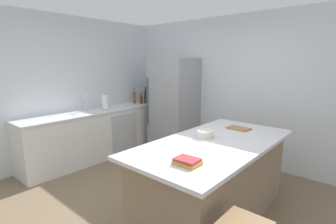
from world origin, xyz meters
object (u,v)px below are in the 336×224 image
object	(u,v)px
syrup_bottle	(141,100)
cutting_board	(238,128)
sink_faucet	(86,103)
whiskey_bottle	(148,96)
vinegar_bottle	(134,97)
wine_bottle	(146,97)
cookbook_stack	(187,162)
paper_towel_roll	(105,103)
mixing_bowl	(205,134)
gin_bottle	(148,96)
refrigerator	(174,106)
kitchen_island	(214,178)

from	to	relation	value
syrup_bottle	cutting_board	size ratio (longest dim) A/B	0.73
sink_faucet	whiskey_bottle	xyz separation A→B (m)	(0.00, 1.55, -0.04)
syrup_bottle	vinegar_bottle	world-z (taller)	vinegar_bottle
wine_bottle	syrup_bottle	xyz separation A→B (m)	(-0.02, -0.11, -0.06)
sink_faucet	cutting_board	size ratio (longest dim) A/B	0.99
syrup_bottle	cookbook_stack	xyz separation A→B (m)	(2.75, -2.03, -0.06)
paper_towel_roll	cutting_board	size ratio (longest dim) A/B	1.03
wine_bottle	mixing_bowl	distance (m)	2.75
cutting_board	wine_bottle	bearing A→B (deg)	163.99
whiskey_bottle	gin_bottle	size ratio (longest dim) A/B	0.82
syrup_bottle	refrigerator	bearing A→B (deg)	9.25
mixing_bowl	cutting_board	bearing A→B (deg)	77.85
vinegar_bottle	cookbook_stack	world-z (taller)	vinegar_bottle
wine_bottle	whiskey_bottle	bearing A→B (deg)	123.42
mixing_bowl	cookbook_stack	bearing A→B (deg)	-67.66
whiskey_bottle	vinegar_bottle	xyz separation A→B (m)	(-0.03, -0.37, 0.01)
paper_towel_roll	cutting_board	distance (m)	2.57
refrigerator	sink_faucet	world-z (taller)	refrigerator
refrigerator	gin_bottle	xyz separation A→B (m)	(-0.80, 0.06, 0.11)
mixing_bowl	cutting_board	world-z (taller)	mixing_bowl
syrup_bottle	mixing_bowl	world-z (taller)	syrup_bottle
sink_faucet	paper_towel_roll	xyz separation A→B (m)	(0.10, 0.33, -0.02)
sink_faucet	wine_bottle	size ratio (longest dim) A/B	0.85
refrigerator	vinegar_bottle	size ratio (longest dim) A/B	5.64
kitchen_island	vinegar_bottle	distance (m)	3.03
sink_faucet	gin_bottle	bearing A→B (deg)	85.83
paper_towel_roll	vinegar_bottle	size ratio (longest dim) A/B	0.94
cookbook_stack	vinegar_bottle	bearing A→B (deg)	146.06
refrigerator	cookbook_stack	distance (m)	2.90
kitchen_island	wine_bottle	size ratio (longest dim) A/B	6.08
refrigerator	syrup_bottle	bearing A→B (deg)	-170.75
paper_towel_roll	cutting_board	world-z (taller)	paper_towel_roll
wine_bottle	cookbook_stack	bearing A→B (deg)	-38.06
whiskey_bottle	cookbook_stack	xyz separation A→B (m)	(2.85, -2.31, -0.09)
refrigerator	cutting_board	world-z (taller)	refrigerator
whiskey_bottle	vinegar_bottle	bearing A→B (deg)	-95.30
whiskey_bottle	gin_bottle	bearing A→B (deg)	-42.07
sink_faucet	syrup_bottle	bearing A→B (deg)	85.79
sink_faucet	vinegar_bottle	distance (m)	1.18
paper_towel_roll	syrup_bottle	xyz separation A→B (m)	(-0.01, 0.93, -0.05)
paper_towel_roll	wine_bottle	bearing A→B (deg)	89.30
kitchen_island	sink_faucet	world-z (taller)	sink_faucet
refrigerator	syrup_bottle	world-z (taller)	refrigerator
refrigerator	whiskey_bottle	size ratio (longest dim) A/B	6.16
refrigerator	wine_bottle	bearing A→B (deg)	-178.70
whiskey_bottle	vinegar_bottle	distance (m)	0.37
wine_bottle	syrup_bottle	distance (m)	0.13
whiskey_bottle	sink_faucet	bearing A→B (deg)	-90.05
paper_towel_roll	wine_bottle	size ratio (longest dim) A/B	0.88
kitchen_island	cookbook_stack	distance (m)	0.89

